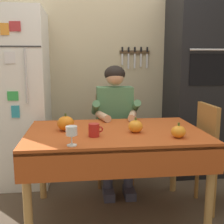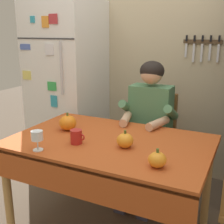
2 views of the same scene
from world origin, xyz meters
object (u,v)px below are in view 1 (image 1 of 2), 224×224
at_px(seated_person, 115,116).
at_px(wine_glass, 72,132).
at_px(chair_right_side, 217,152).
at_px(dining_table, 115,141).
at_px(coffee_mug, 94,130).
at_px(pumpkin_small, 135,126).
at_px(pumpkin_large, 66,123).
at_px(refrigerator, 15,98).
at_px(wall_oven, 196,82).
at_px(pumpkin_medium, 178,132).
at_px(chair_behind_person, 113,133).

relative_size(seated_person, wine_glass, 9.38).
bearing_deg(chair_right_side, dining_table, -175.93).
distance_m(coffee_mug, pumpkin_small, 0.34).
bearing_deg(pumpkin_large, seated_person, 48.67).
bearing_deg(pumpkin_small, chair_right_side, 9.31).
height_order(seated_person, wine_glass, seated_person).
relative_size(coffee_mug, pumpkin_large, 0.78).
distance_m(refrigerator, pumpkin_small, 1.45).
distance_m(wall_oven, coffee_mug, 1.65).
bearing_deg(chair_right_side, pumpkin_small, -170.69).
bearing_deg(coffee_mug, pumpkin_large, 135.78).
bearing_deg(dining_table, coffee_mug, -141.16).
relative_size(refrigerator, pumpkin_small, 15.02).
bearing_deg(refrigerator, pumpkin_medium, -39.22).
bearing_deg(refrigerator, pumpkin_large, -55.63).
bearing_deg(wine_glass, chair_behind_person, 70.03).
distance_m(coffee_mug, pumpkin_large, 0.30).
distance_m(seated_person, coffee_mug, 0.79).
bearing_deg(dining_table, refrigerator, 137.09).
xyz_separation_m(refrigerator, wine_glass, (0.61, -1.24, -0.07)).
bearing_deg(refrigerator, pumpkin_small, -40.57).
relative_size(wall_oven, pumpkin_large, 15.04).
bearing_deg(pumpkin_large, dining_table, -9.74).
height_order(seated_person, pumpkin_medium, seated_person).
height_order(refrigerator, dining_table, refrigerator).
bearing_deg(pumpkin_small, coffee_mug, -165.71).
xyz_separation_m(coffee_mug, pumpkin_small, (0.33, 0.08, -0.00)).
distance_m(chair_behind_person, pumpkin_small, 0.90).
bearing_deg(pumpkin_medium, chair_behind_person, 108.73).
height_order(seated_person, pumpkin_large, seated_person).
bearing_deg(seated_person, chair_behind_person, 90.00).
relative_size(refrigerator, seated_person, 1.45).
xyz_separation_m(coffee_mug, pumpkin_medium, (0.61, -0.10, -0.00)).
xyz_separation_m(pumpkin_large, pumpkin_small, (0.54, -0.13, -0.01)).
bearing_deg(wine_glass, seated_person, 66.49).
bearing_deg(pumpkin_small, pumpkin_large, 166.89).
distance_m(dining_table, chair_behind_person, 0.81).
xyz_separation_m(dining_table, wine_glass, (-0.34, -0.35, 0.18)).
xyz_separation_m(wall_oven, chair_behind_person, (-0.97, -0.13, -0.54)).
xyz_separation_m(dining_table, chair_right_side, (0.90, 0.06, -0.14)).
distance_m(dining_table, wine_glass, 0.52).
relative_size(wall_oven, pumpkin_small, 17.52).
bearing_deg(seated_person, coffee_mug, -108.98).
bearing_deg(seated_person, pumpkin_large, -131.33).
bearing_deg(coffee_mug, wall_oven, 40.97).
height_order(coffee_mug, pumpkin_medium, pumpkin_medium).
bearing_deg(wall_oven, chair_behind_person, -172.36).
relative_size(dining_table, seated_person, 1.12).
distance_m(chair_right_side, pumpkin_medium, 0.62).
distance_m(chair_right_side, coffee_mug, 1.13).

